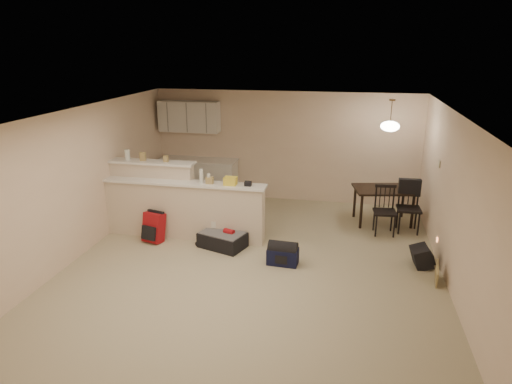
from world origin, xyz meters
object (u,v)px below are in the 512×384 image
(dining_chair_near, at_px, (385,211))
(black_daypack, at_px, (421,257))
(dining_table, at_px, (384,193))
(red_backpack, at_px, (154,227))
(pendant_lamp, at_px, (390,126))
(dining_chair_far, at_px, (409,207))
(suitcase, at_px, (223,240))
(navy_duffel, at_px, (283,256))

(dining_chair_near, bearing_deg, black_daypack, -72.41)
(dining_table, height_order, red_backpack, dining_table)
(pendant_lamp, xyz_separation_m, red_backpack, (-4.18, -1.81, -1.72))
(dining_table, distance_m, dining_chair_far, 0.62)
(suitcase, xyz_separation_m, red_backpack, (-1.31, 0.00, 0.14))
(dining_chair_far, xyz_separation_m, red_backpack, (-4.63, -1.40, -0.23))
(dining_table, relative_size, black_daypack, 3.45)
(pendant_lamp, bearing_deg, black_daypack, -74.36)
(dining_chair_near, xyz_separation_m, suitcase, (-2.87, -1.20, -0.34))
(suitcase, distance_m, red_backpack, 1.32)
(dining_chair_far, distance_m, red_backpack, 4.85)
(dining_chair_far, bearing_deg, pendant_lamp, 136.55)
(dining_chair_far, bearing_deg, dining_chair_near, -157.46)
(black_daypack, bearing_deg, dining_chair_far, -2.78)
(dining_chair_near, relative_size, red_backpack, 1.74)
(red_backpack, xyz_separation_m, black_daypack, (4.70, -0.06, -0.11))
(red_backpack, bearing_deg, pendant_lamp, 38.96)
(red_backpack, bearing_deg, dining_chair_far, 32.45)
(dining_table, xyz_separation_m, pendant_lamp, (-0.00, 0.00, 1.35))
(dining_chair_near, relative_size, dining_chair_far, 0.95)
(suitcase, bearing_deg, black_daypack, 17.67)
(pendant_lamp, relative_size, black_daypack, 1.65)
(red_backpack, bearing_deg, dining_chair_near, 31.56)
(pendant_lamp, bearing_deg, dining_chair_near, -90.06)
(dining_table, relative_size, red_backpack, 2.39)
(red_backpack, bearing_deg, dining_table, 38.96)
(black_daypack, bearing_deg, pendant_lamp, 10.18)
(dining_chair_far, bearing_deg, suitcase, -159.14)
(pendant_lamp, distance_m, black_daypack, 2.66)
(suitcase, height_order, red_backpack, red_backpack)
(pendant_lamp, relative_size, navy_duffel, 1.23)
(pendant_lamp, bearing_deg, suitcase, -147.83)
(dining_chair_far, relative_size, black_daypack, 2.65)
(dining_chair_far, xyz_separation_m, black_daypack, (0.07, -1.47, -0.33))
(red_backpack, height_order, navy_duffel, red_backpack)
(dining_table, distance_m, suitcase, 3.43)
(suitcase, relative_size, black_daypack, 2.10)
(dining_chair_far, xyz_separation_m, navy_duffel, (-2.17, -1.85, -0.36))
(suitcase, bearing_deg, dining_table, 50.94)
(dining_chair_near, relative_size, black_daypack, 2.51)
(dining_chair_far, bearing_deg, red_backpack, -165.18)
(navy_duffel, xyz_separation_m, black_daypack, (2.24, 0.38, 0.03))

